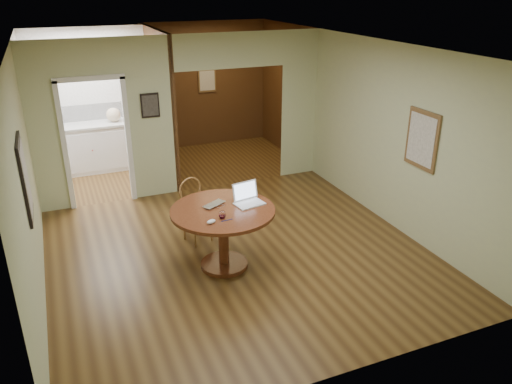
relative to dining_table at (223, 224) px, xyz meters
name	(u,v)px	position (x,y,z in m)	size (l,w,h in m)	color
floor	(239,254)	(0.29, 0.20, -0.62)	(5.00, 5.00, 0.00)	#472D14
room_shell	(152,115)	(-0.18, 3.30, 0.67)	(5.20, 7.50, 5.00)	silver
dining_table	(223,224)	(0.00, 0.00, 0.00)	(1.33, 1.33, 0.83)	brown
chair	(194,206)	(-0.13, 0.88, -0.10)	(0.50, 0.50, 0.93)	#A06039
open_laptop	(247,198)	(0.37, 0.07, 0.28)	(0.40, 0.37, 0.25)	silver
closed_laptop	(217,205)	(-0.04, 0.11, 0.23)	(0.32, 0.21, 0.03)	#B4B4B9
mouse	(211,222)	(-0.26, -0.33, 0.24)	(0.12, 0.07, 0.05)	silver
wine_glass	(222,215)	(-0.09, -0.24, 0.27)	(0.09, 0.09, 0.10)	white
pen	(227,220)	(-0.06, -0.33, 0.22)	(0.01, 0.01, 0.15)	navy
kitchen_cabinet	(99,147)	(-1.06, 4.40, -0.14)	(2.06, 0.60, 0.94)	white
grocery_bag	(113,115)	(-0.72, 4.40, 0.46)	(0.27, 0.23, 0.27)	beige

